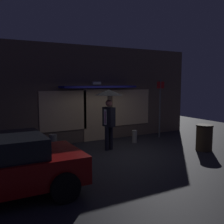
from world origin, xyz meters
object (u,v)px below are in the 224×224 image
person_with_umbrella (109,104)px  street_sign_post (160,105)px  sidewalk_bollard (135,136)px  trash_bin (204,138)px  sidewalk_bollard_2 (53,142)px

person_with_umbrella → street_sign_post: bearing=-88.2°
sidewalk_bollard → trash_bin: trash_bin is taller
sidewalk_bollard_2 → trash_bin: trash_bin is taller
street_sign_post → trash_bin: (-0.04, -2.58, -0.99)m
person_with_umbrella → sidewalk_bollard_2: person_with_umbrella is taller
sidewalk_bollard → trash_bin: size_ratio=0.54×
sidewalk_bollard → sidewalk_bollard_2: (-3.27, 0.54, 0.03)m
street_sign_post → sidewalk_bollard_2: bearing=177.4°
person_with_umbrella → sidewalk_bollard_2: 2.50m
sidewalk_bollard_2 → street_sign_post: bearing=-2.6°
person_with_umbrella → sidewalk_bollard_2: size_ratio=3.88×
sidewalk_bollard → sidewalk_bollard_2: 3.31m
person_with_umbrella → trash_bin: 3.70m
sidewalk_bollard_2 → trash_bin: (4.79, -2.80, 0.19)m
person_with_umbrella → sidewalk_bollard: (1.48, 0.50, -1.45)m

